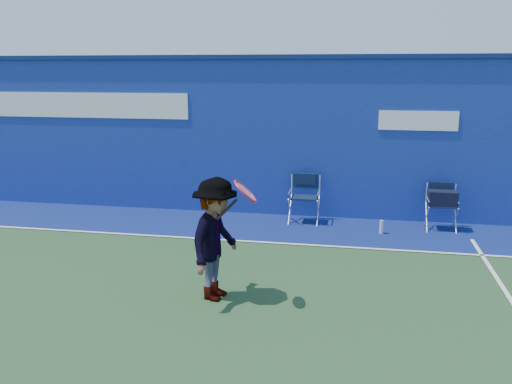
% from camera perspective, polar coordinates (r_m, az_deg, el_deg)
% --- Properties ---
extents(ground, '(80.00, 80.00, 0.00)m').
position_cam_1_polar(ground, '(6.47, -14.06, -13.39)').
color(ground, '#264625').
rests_on(ground, ground).
extents(stadium_wall, '(24.00, 0.50, 3.08)m').
position_cam_1_polar(stadium_wall, '(10.82, -2.98, 6.09)').
color(stadium_wall, navy).
rests_on(stadium_wall, ground).
extents(out_of_bounds_strip, '(24.00, 1.80, 0.01)m').
position_cam_1_polar(out_of_bounds_strip, '(10.08, -4.34, -3.41)').
color(out_of_bounds_strip, navy).
rests_on(out_of_bounds_strip, ground).
extents(court_lines, '(24.00, 12.00, 0.01)m').
position_cam_1_polar(court_lines, '(6.96, -11.98, -11.23)').
color(court_lines, white).
rests_on(court_lines, out_of_bounds_strip).
extents(directors_chair_left, '(0.53, 0.49, 0.89)m').
position_cam_1_polar(directors_chair_left, '(10.17, 5.09, -1.58)').
color(directors_chair_left, silver).
rests_on(directors_chair_left, ground).
extents(directors_chair_right, '(0.49, 0.44, 0.83)m').
position_cam_1_polar(directors_chair_right, '(10.19, 18.93, -1.91)').
color(directors_chair_right, silver).
rests_on(directors_chair_right, ground).
extents(water_bottle, '(0.07, 0.07, 0.24)m').
position_cam_1_polar(water_bottle, '(9.71, 13.06, -3.63)').
color(water_bottle, silver).
rests_on(water_bottle, ground).
extents(tennis_player, '(0.95, 1.08, 1.56)m').
position_cam_1_polar(tennis_player, '(6.71, -4.25, -4.94)').
color(tennis_player, '#EA4738').
rests_on(tennis_player, ground).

